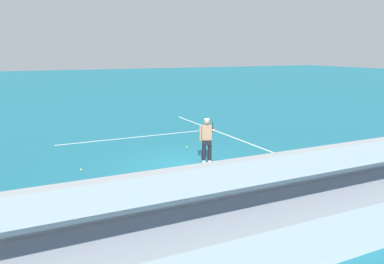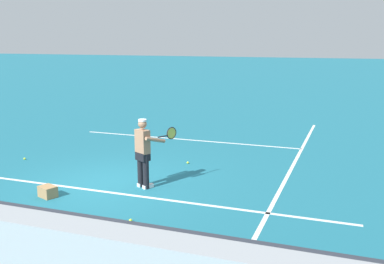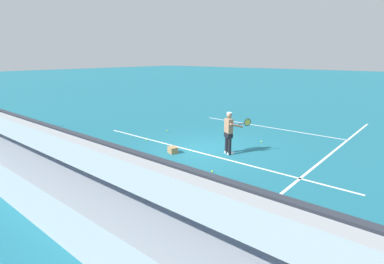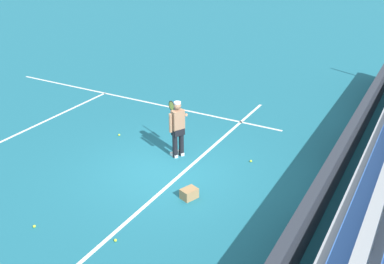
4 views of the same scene
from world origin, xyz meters
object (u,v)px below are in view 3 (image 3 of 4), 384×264
at_px(tennis_ball_on_baseline, 146,140).
at_px(tennis_ball_far_left, 167,131).
at_px(tennis_player, 229,133).
at_px(tennis_ball_midcourt, 261,142).
at_px(tennis_ball_far_right, 212,171).
at_px(ball_box_cardboard, 173,150).

xyz_separation_m(tennis_ball_on_baseline, tennis_ball_far_left, (-0.50, 1.91, 0.00)).
bearing_deg(tennis_player, tennis_ball_midcourt, 84.00).
height_order(tennis_ball_midcourt, tennis_ball_far_right, same).
distance_m(ball_box_cardboard, tennis_ball_midcourt, 4.30).
bearing_deg(ball_box_cardboard, tennis_ball_far_right, -14.40).
relative_size(ball_box_cardboard, tennis_ball_on_baseline, 6.06).
height_order(tennis_ball_far_left, tennis_ball_far_right, same).
relative_size(tennis_ball_far_left, tennis_ball_midcourt, 1.00).
bearing_deg(tennis_ball_on_baseline, ball_box_cardboard, -13.82).
relative_size(tennis_ball_midcourt, tennis_ball_far_right, 1.00).
bearing_deg(tennis_ball_on_baseline, tennis_ball_far_left, 104.69).
height_order(tennis_ball_on_baseline, tennis_ball_far_right, same).
relative_size(tennis_ball_on_baseline, tennis_ball_far_right, 1.00).
bearing_deg(tennis_ball_on_baseline, tennis_ball_far_right, -14.12).
relative_size(tennis_player, ball_box_cardboard, 4.29).
bearing_deg(tennis_ball_midcourt, ball_box_cardboard, -118.58).
relative_size(tennis_player, tennis_ball_far_left, 25.98).
bearing_deg(ball_box_cardboard, tennis_ball_midcourt, 61.42).
bearing_deg(tennis_ball_far_left, tennis_ball_far_right, -30.62).
distance_m(tennis_player, tennis_ball_far_left, 4.77).
height_order(tennis_player, tennis_ball_midcourt, tennis_player).
relative_size(tennis_ball_far_left, tennis_ball_far_right, 1.00).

